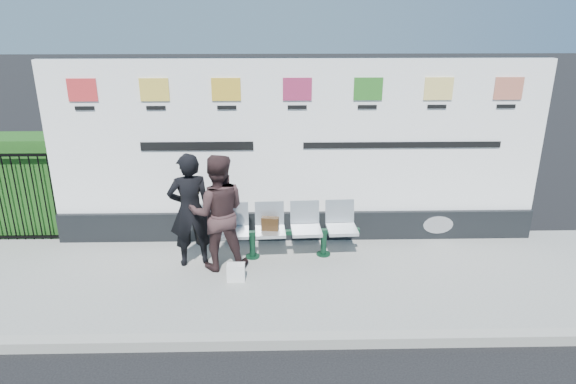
# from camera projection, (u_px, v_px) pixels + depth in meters

# --- Properties ---
(pavement) EXTENTS (14.00, 3.00, 0.12)m
(pavement) POSITION_uv_depth(u_px,v_px,m) (266.00, 279.00, 7.62)
(pavement) COLOR gray
(pavement) RESTS_ON ground
(kerb) EXTENTS (14.00, 0.18, 0.14)m
(kerb) POSITION_uv_depth(u_px,v_px,m) (264.00, 341.00, 6.21)
(kerb) COLOR gray
(kerb) RESTS_ON ground
(billboard) EXTENTS (8.00, 0.30, 3.00)m
(billboard) POSITION_uv_depth(u_px,v_px,m) (297.00, 165.00, 8.43)
(billboard) COLOR black
(billboard) RESTS_ON pavement
(hedge) EXTENTS (2.35, 0.70, 1.70)m
(hedge) POSITION_uv_depth(u_px,v_px,m) (3.00, 184.00, 8.89)
(hedge) COLOR #1C4A16
(hedge) RESTS_ON pavement
(bench) EXTENTS (2.19, 0.67, 0.46)m
(bench) POSITION_uv_depth(u_px,v_px,m) (288.00, 243.00, 8.12)
(bench) COLOR silver
(bench) RESTS_ON pavement
(woman_left) EXTENTS (0.73, 0.58, 1.77)m
(woman_left) POSITION_uv_depth(u_px,v_px,m) (190.00, 210.00, 7.68)
(woman_left) COLOR black
(woman_left) RESTS_ON pavement
(woman_right) EXTENTS (0.93, 0.76, 1.78)m
(woman_right) POSITION_uv_depth(u_px,v_px,m) (218.00, 212.00, 7.58)
(woman_right) COLOR #362323
(woman_right) RESTS_ON pavement
(handbag_brown) EXTENTS (0.28, 0.15, 0.21)m
(handbag_brown) POSITION_uv_depth(u_px,v_px,m) (270.00, 224.00, 7.99)
(handbag_brown) COLOR #311F0D
(handbag_brown) RESTS_ON bench
(carrier_bag_white) EXTENTS (0.26, 0.15, 0.26)m
(carrier_bag_white) POSITION_uv_depth(u_px,v_px,m) (236.00, 272.00, 7.44)
(carrier_bag_white) COLOR silver
(carrier_bag_white) RESTS_ON pavement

